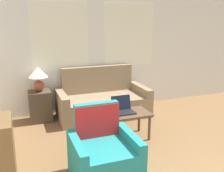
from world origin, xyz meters
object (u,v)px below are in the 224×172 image
coffee_table (123,117)px  couch (102,102)px  tv_remote (107,112)px  armchair (103,156)px  table_lamp (38,76)px  laptop (123,109)px  cup_navy (104,113)px

coffee_table → couch: bearing=88.1°
coffee_table → tv_remote: bearing=154.0°
armchair → couch: bearing=71.9°
table_lamp → tv_remote: (0.92, -1.17, -0.42)m
armchair → laptop: bearing=54.7°
laptop → couch: bearing=89.4°
coffee_table → cup_navy: cup_navy is taller
coffee_table → table_lamp: bearing=131.9°
tv_remote → couch: bearing=75.5°
armchair → coffee_table: armchair is taller
coffee_table → cup_navy: bearing=179.4°
cup_navy → laptop: bearing=8.1°
armchair → laptop: size_ratio=2.66×
armchair → table_lamp: size_ratio=1.91×
tv_remote → table_lamp: bearing=128.2°
armchair → laptop: armchair is taller
table_lamp → laptop: size_ratio=1.39×
table_lamp → couch: bearing=-6.5°
table_lamp → laptop: table_lamp is taller
couch → armchair: (-0.65, -2.00, -0.00)m
couch → laptop: size_ratio=5.39×
table_lamp → armchair: bearing=-76.1°
cup_navy → couch: bearing=73.0°
laptop → cup_navy: (-0.34, -0.05, -0.02)m
armchair → tv_remote: size_ratio=5.75×
armchair → coffee_table: size_ratio=1.00×
armchair → table_lamp: table_lamp is taller
couch → laptop: 1.12m
tv_remote → armchair: bearing=-111.8°
couch → armchair: size_ratio=2.02×
laptop → cup_navy: laptop is taller
cup_navy → tv_remote: cup_navy is taller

